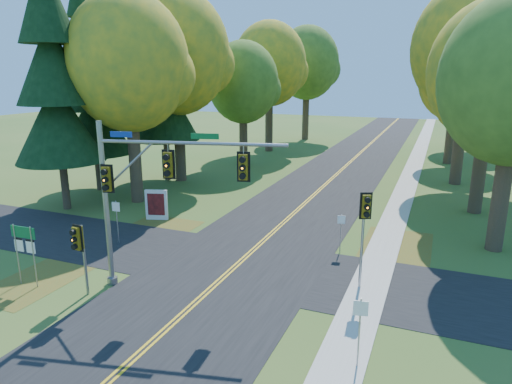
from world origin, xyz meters
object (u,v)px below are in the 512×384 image
at_px(route_sign_cluster, 24,243).
at_px(info_kiosk, 156,205).
at_px(east_signal_pole, 365,217).
at_px(traffic_mast, 148,184).

relative_size(route_sign_cluster, info_kiosk, 1.44).
relative_size(east_signal_pole, route_sign_cluster, 1.56).
relative_size(traffic_mast, info_kiosk, 3.99).
relative_size(traffic_mast, route_sign_cluster, 2.78).
distance_m(route_sign_cluster, info_kiosk, 9.85).
height_order(traffic_mast, route_sign_cluster, traffic_mast).
xyz_separation_m(traffic_mast, east_signal_pole, (8.22, 3.10, -1.29)).
xyz_separation_m(east_signal_pole, info_kiosk, (-13.43, 4.83, -2.30)).
xyz_separation_m(traffic_mast, info_kiosk, (-5.21, 7.93, -3.59)).
bearing_deg(east_signal_pole, info_kiosk, 137.02).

